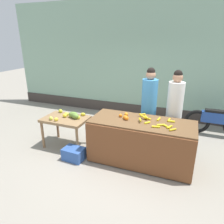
{
  "coord_description": "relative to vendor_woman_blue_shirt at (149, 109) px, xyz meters",
  "views": [
    {
      "loc": [
        1.26,
        -3.72,
        2.48
      ],
      "look_at": [
        -0.23,
        0.15,
        0.95
      ],
      "focal_mm": 32.94,
      "sensor_mm": 36.0,
      "label": 1
    }
  ],
  "objects": [
    {
      "name": "produce_sack",
      "position": [
        -1.03,
        -0.05,
        -0.71
      ],
      "size": [
        0.46,
        0.43,
        0.46
      ],
      "primitive_type": "ellipsoid",
      "rotation": [
        0.0,
        0.0,
        0.47
      ],
      "color": "maroon",
      "rests_on": "ground"
    },
    {
      "name": "vendor_woman_blue_shirt",
      "position": [
        0.0,
        0.0,
        0.0
      ],
      "size": [
        0.34,
        0.34,
        1.87
      ],
      "color": "#33333D",
      "rests_on": "ground"
    },
    {
      "name": "produce_crate",
      "position": [
        -1.32,
        -1.14,
        -0.81
      ],
      "size": [
        0.46,
        0.35,
        0.26
      ],
      "primitive_type": "cube",
      "rotation": [
        0.0,
        0.0,
        -0.06
      ],
      "color": "#3359A5",
      "rests_on": "ground"
    },
    {
      "name": "mango_papaya_pile",
      "position": [
        -1.67,
        -0.61,
        -0.17
      ],
      "size": [
        0.75,
        0.6,
        0.14
      ],
      "color": "yellow",
      "rests_on": "side_table_wooden"
    },
    {
      "name": "orange_pile",
      "position": [
        -0.34,
        -0.67,
        -0.0
      ],
      "size": [
        0.24,
        0.29,
        0.09
      ],
      "color": "orange",
      "rests_on": "fruit_stall_counter"
    },
    {
      "name": "parked_motorcycle",
      "position": [
        1.58,
        1.2,
        -0.54
      ],
      "size": [
        1.6,
        0.18,
        0.88
      ],
      "color": "black",
      "rests_on": "ground"
    },
    {
      "name": "side_table_wooden",
      "position": [
        -1.79,
        -0.67,
        -0.33
      ],
      "size": [
        1.02,
        0.68,
        0.71
      ],
      "color": "olive",
      "rests_on": "ground"
    },
    {
      "name": "market_wall_back",
      "position": [
        -0.45,
        2.02,
        0.81
      ],
      "size": [
        9.68,
        0.23,
        3.56
      ],
      "color": "#8CB299",
      "rests_on": "ground"
    },
    {
      "name": "banana_bunch_pile",
      "position": [
        0.28,
        -0.66,
        -0.01
      ],
      "size": [
        0.8,
        0.59,
        0.07
      ],
      "color": "yellow",
      "rests_on": "fruit_stall_counter"
    },
    {
      "name": "ground_plane",
      "position": [
        -0.45,
        -0.67,
        -0.94
      ],
      "size": [
        24.0,
        24.0,
        0.0
      ],
      "primitive_type": "plane",
      "color": "gray"
    },
    {
      "name": "vendor_woman_white_shirt",
      "position": [
        0.55,
        0.01,
        -0.01
      ],
      "size": [
        0.34,
        0.34,
        1.85
      ],
      "color": "#33333D",
      "rests_on": "ground"
    },
    {
      "name": "fruit_stall_counter",
      "position": [
        0.01,
        -0.69,
        -0.49
      ],
      "size": [
        2.07,
        0.88,
        0.9
      ],
      "color": "brown",
      "rests_on": "ground"
    }
  ]
}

